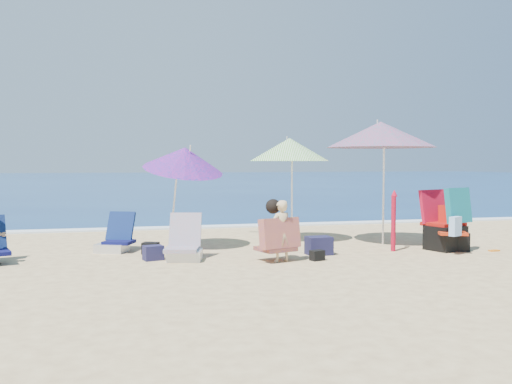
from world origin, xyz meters
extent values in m
plane|color=#D8BC84|center=(0.00, 0.00, 0.00)|extent=(120.00, 120.00, 0.00)
cube|color=navy|center=(0.00, 45.00, -0.05)|extent=(120.00, 80.00, 0.12)
cube|color=white|center=(0.00, 5.10, 0.02)|extent=(120.00, 0.50, 0.04)
cylinder|color=white|center=(2.42, 1.47, 1.14)|extent=(0.04, 0.04, 2.27)
cone|color=#E51E5E|center=(2.36, 1.48, 2.18)|extent=(2.32, 2.32, 0.51)
cylinder|color=white|center=(2.29, 1.50, 2.41)|extent=(0.04, 0.04, 0.14)
cylinder|color=white|center=(0.74, 2.19, 0.99)|extent=(0.04, 0.04, 1.98)
cone|color=green|center=(0.71, 2.25, 1.90)|extent=(1.88, 1.88, 0.47)
cylinder|color=silver|center=(0.67, 2.31, 2.10)|extent=(0.04, 0.04, 0.12)
cylinder|color=white|center=(-1.66, 2.08, 0.87)|extent=(0.18, 0.44, 1.70)
cone|color=#B4198E|center=(-1.50, 1.77, 1.70)|extent=(1.95, 1.99, 0.79)
cylinder|color=silver|center=(-1.40, 1.62, 1.89)|extent=(0.05, 0.06, 0.12)
cylinder|color=#A20B21|center=(2.20, 0.61, 0.51)|extent=(0.11, 0.11, 1.02)
cone|color=red|center=(2.28, 0.73, 1.06)|extent=(0.15, 0.15, 0.13)
cube|color=#0B0D3F|center=(-2.70, 1.69, 0.18)|extent=(0.62, 0.59, 0.06)
cube|color=#0E1F4F|center=(-2.67, 1.93, 0.45)|extent=(0.57, 0.45, 0.53)
cube|color=silver|center=(-2.83, 1.70, 0.08)|extent=(0.65, 0.62, 0.16)
cube|color=#DB4E4D|center=(-1.69, 0.46, 0.19)|extent=(0.63, 0.59, 0.06)
cube|color=#D44C4B|center=(-1.60, 0.76, 0.48)|extent=(0.60, 0.43, 0.57)
cube|color=silver|center=(-1.63, 0.53, 0.09)|extent=(0.66, 0.61, 0.17)
cube|color=#B8290D|center=(3.15, 0.19, 0.36)|extent=(0.60, 0.57, 0.05)
cube|color=red|center=(3.33, 0.50, 0.60)|extent=(0.49, 0.29, 0.48)
cube|color=black|center=(3.37, 0.44, 0.17)|extent=(0.58, 0.55, 0.34)
cube|color=#A4110B|center=(3.21, 0.58, 0.48)|extent=(0.79, 0.74, 0.07)
cube|color=#A60B26|center=(3.12, 0.80, 0.79)|extent=(0.66, 0.37, 0.64)
cube|color=black|center=(3.21, 0.50, 0.23)|extent=(0.76, 0.71, 0.45)
cube|color=#0A7D80|center=(3.28, 0.22, 0.85)|extent=(0.60, 0.37, 0.65)
cube|color=#95BCEF|center=(3.04, -0.06, 0.51)|extent=(0.27, 0.22, 0.34)
imported|color=tan|center=(-0.12, 0.02, 0.51)|extent=(0.43, 0.35, 1.01)
cube|color=#230D5F|center=(-0.17, 0.13, 0.20)|extent=(0.70, 0.65, 0.07)
cube|color=#4A1074|center=(-0.14, 0.01, 0.47)|extent=(0.74, 0.46, 0.52)
sphere|color=black|center=(-0.20, 0.19, 0.90)|extent=(0.25, 0.25, 0.25)
cube|color=#1D1B3D|center=(-2.14, 0.68, 0.12)|extent=(0.36, 0.30, 0.24)
cube|color=black|center=(-2.15, 1.33, 0.10)|extent=(0.34, 0.29, 0.21)
cube|color=#191937|center=(0.74, 0.55, 0.16)|extent=(0.45, 0.35, 0.32)
cube|color=black|center=(0.51, 0.00, 0.09)|extent=(0.26, 0.21, 0.17)
cube|color=orange|center=(3.99, 0.15, 0.01)|extent=(0.20, 0.11, 0.03)
camera|label=1|loc=(-2.63, -8.70, 1.62)|focal=39.13mm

